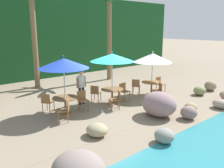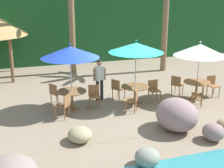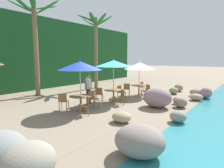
{
  "view_description": "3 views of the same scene",
  "coord_description": "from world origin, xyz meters",
  "px_view_note": "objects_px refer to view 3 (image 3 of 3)",
  "views": [
    {
      "loc": [
        -7.14,
        -8.45,
        3.65
      ],
      "look_at": [
        0.21,
        0.13,
        0.99
      ],
      "focal_mm": 38.48,
      "sensor_mm": 36.0,
      "label": 1
    },
    {
      "loc": [
        -4.16,
        -10.25,
        4.27
      ],
      "look_at": [
        -0.78,
        0.01,
        0.96
      ],
      "focal_mm": 48.04,
      "sensor_mm": 36.0,
      "label": 2
    },
    {
      "loc": [
        -8.78,
        -6.42,
        2.54
      ],
      "look_at": [
        -0.15,
        -0.04,
        1.13
      ],
      "focal_mm": 30.75,
      "sensor_mm": 36.0,
      "label": 3
    }
  ],
  "objects_px": {
    "chair_teal_inland": "(99,93)",
    "dining_table_blue": "(81,98)",
    "chair_white_left": "(147,90)",
    "palm_tree_third": "(96,39)",
    "waiter_in_white": "(88,87)",
    "umbrella_blue": "(80,66)",
    "dining_table_white": "(139,87)",
    "chair_blue_left": "(86,104)",
    "chair_white_seaward": "(143,87)",
    "chair_blue_seaward": "(93,98)",
    "chair_teal_left": "(121,96)",
    "chair_white_inland": "(127,88)",
    "chair_teal_seaward": "(121,91)",
    "palm_tree_second": "(35,32)",
    "dining_table_teal": "(114,92)",
    "umbrella_white": "(139,66)",
    "chair_blue_inland": "(63,100)",
    "umbrella_teal": "(114,64)"
  },
  "relations": [
    {
      "from": "chair_teal_inland",
      "to": "dining_table_blue",
      "type": "bearing_deg",
      "value": -166.0
    },
    {
      "from": "chair_white_left",
      "to": "palm_tree_third",
      "type": "relative_size",
      "value": 0.14
    },
    {
      "from": "waiter_in_white",
      "to": "palm_tree_third",
      "type": "bearing_deg",
      "value": 37.14
    },
    {
      "from": "umbrella_blue",
      "to": "palm_tree_third",
      "type": "xyz_separation_m",
      "value": [
        6.07,
        4.31,
        1.98
      ]
    },
    {
      "from": "dining_table_white",
      "to": "waiter_in_white",
      "type": "bearing_deg",
      "value": 163.84
    },
    {
      "from": "chair_blue_left",
      "to": "chair_white_left",
      "type": "distance_m",
      "value": 5.21
    },
    {
      "from": "umbrella_blue",
      "to": "chair_white_seaward",
      "type": "height_order",
      "value": "umbrella_blue"
    },
    {
      "from": "chair_teal_inland",
      "to": "chair_blue_seaward",
      "type": "bearing_deg",
      "value": -154.86
    },
    {
      "from": "chair_blue_seaward",
      "to": "chair_teal_left",
      "type": "xyz_separation_m",
      "value": [
        1.25,
        -0.93,
        0.0
      ]
    },
    {
      "from": "chair_white_inland",
      "to": "chair_teal_left",
      "type": "bearing_deg",
      "value": -154.71
    },
    {
      "from": "chair_teal_seaward",
      "to": "palm_tree_second",
      "type": "height_order",
      "value": "palm_tree_second"
    },
    {
      "from": "dining_table_teal",
      "to": "chair_teal_inland",
      "type": "height_order",
      "value": "chair_teal_inland"
    },
    {
      "from": "chair_teal_left",
      "to": "chair_white_seaward",
      "type": "height_order",
      "value": "same"
    },
    {
      "from": "chair_white_inland",
      "to": "chair_white_left",
      "type": "height_order",
      "value": "same"
    },
    {
      "from": "umbrella_white",
      "to": "chair_white_left",
      "type": "relative_size",
      "value": 2.78
    },
    {
      "from": "chair_blue_seaward",
      "to": "chair_teal_inland",
      "type": "xyz_separation_m",
      "value": [
        1.12,
        0.53,
        0.0
      ]
    },
    {
      "from": "umbrella_white",
      "to": "dining_table_white",
      "type": "distance_m",
      "value": 1.45
    },
    {
      "from": "umbrella_blue",
      "to": "dining_table_teal",
      "type": "xyz_separation_m",
      "value": [
        2.48,
        -0.2,
        -1.6
      ]
    },
    {
      "from": "chair_blue_inland",
      "to": "dining_table_white",
      "type": "distance_m",
      "value": 5.78
    },
    {
      "from": "dining_table_blue",
      "to": "chair_white_inland",
      "type": "distance_m",
      "value": 4.58
    },
    {
      "from": "chair_teal_seaward",
      "to": "chair_blue_seaward",
      "type": "bearing_deg",
      "value": 177.96
    },
    {
      "from": "chair_white_left",
      "to": "chair_teal_inland",
      "type": "bearing_deg",
      "value": 148.75
    },
    {
      "from": "umbrella_teal",
      "to": "chair_blue_inland",
      "type": "bearing_deg",
      "value": 163.89
    },
    {
      "from": "dining_table_blue",
      "to": "chair_blue_left",
      "type": "bearing_deg",
      "value": -119.4
    },
    {
      "from": "umbrella_white",
      "to": "chair_white_seaward",
      "type": "relative_size",
      "value": 2.78
    },
    {
      "from": "chair_teal_seaward",
      "to": "waiter_in_white",
      "type": "bearing_deg",
      "value": 158.53
    },
    {
      "from": "chair_white_seaward",
      "to": "chair_teal_seaward",
      "type": "bearing_deg",
      "value": 175.6
    },
    {
      "from": "palm_tree_third",
      "to": "waiter_in_white",
      "type": "bearing_deg",
      "value": -142.86
    },
    {
      "from": "umbrella_white",
      "to": "chair_teal_inland",
      "type": "bearing_deg",
      "value": 163.68
    },
    {
      "from": "chair_blue_left",
      "to": "palm_tree_third",
      "type": "relative_size",
      "value": 0.14
    },
    {
      "from": "chair_teal_inland",
      "to": "umbrella_white",
      "type": "bearing_deg",
      "value": -16.32
    },
    {
      "from": "chair_teal_inland",
      "to": "palm_tree_third",
      "type": "relative_size",
      "value": 0.14
    },
    {
      "from": "dining_table_white",
      "to": "chair_blue_inland",
      "type": "bearing_deg",
      "value": 168.95
    },
    {
      "from": "dining_table_white",
      "to": "palm_tree_third",
      "type": "xyz_separation_m",
      "value": [
        0.92,
        4.74,
        3.58
      ]
    },
    {
      "from": "chair_teal_inland",
      "to": "palm_tree_third",
      "type": "distance_m",
      "value": 6.7
    },
    {
      "from": "umbrella_white",
      "to": "chair_teal_left",
      "type": "bearing_deg",
      "value": -170.15
    },
    {
      "from": "palm_tree_second",
      "to": "waiter_in_white",
      "type": "height_order",
      "value": "palm_tree_second"
    },
    {
      "from": "chair_white_inland",
      "to": "waiter_in_white",
      "type": "bearing_deg",
      "value": 171.76
    },
    {
      "from": "waiter_in_white",
      "to": "dining_table_white",
      "type": "bearing_deg",
      "value": -16.16
    },
    {
      "from": "umbrella_teal",
      "to": "chair_white_seaward",
      "type": "bearing_deg",
      "value": -2.13
    },
    {
      "from": "umbrella_teal",
      "to": "waiter_in_white",
      "type": "bearing_deg",
      "value": 143.75
    },
    {
      "from": "dining_table_blue",
      "to": "chair_blue_inland",
      "type": "xyz_separation_m",
      "value": [
        -0.53,
        0.67,
        -0.1
      ]
    },
    {
      "from": "umbrella_teal",
      "to": "dining_table_teal",
      "type": "height_order",
      "value": "umbrella_teal"
    },
    {
      "from": "dining_table_blue",
      "to": "chair_white_seaward",
      "type": "relative_size",
      "value": 1.26
    },
    {
      "from": "chair_blue_inland",
      "to": "chair_teal_left",
      "type": "height_order",
      "value": "same"
    },
    {
      "from": "umbrella_blue",
      "to": "umbrella_white",
      "type": "xyz_separation_m",
      "value": [
        5.14,
        -0.43,
        -0.14
      ]
    },
    {
      "from": "umbrella_blue",
      "to": "umbrella_teal",
      "type": "distance_m",
      "value": 2.49
    },
    {
      "from": "chair_teal_seaward",
      "to": "palm_tree_third",
      "type": "distance_m",
      "value": 6.38
    },
    {
      "from": "chair_teal_inland",
      "to": "palm_tree_second",
      "type": "height_order",
      "value": "palm_tree_second"
    },
    {
      "from": "umbrella_teal",
      "to": "palm_tree_second",
      "type": "distance_m",
      "value": 6.16
    }
  ]
}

